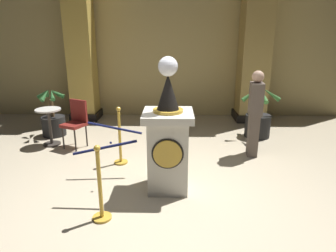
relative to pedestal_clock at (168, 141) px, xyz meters
name	(u,v)px	position (x,y,z in m)	size (l,w,h in m)	color
ground_plane	(162,187)	(-0.09, 0.03, -0.76)	(10.09, 10.09, 0.00)	beige
back_wall	(168,40)	(-0.09, 4.31, 1.30)	(10.09, 0.16, 4.12)	tan
pedestal_clock	(168,141)	(0.00, 0.00, 0.00)	(0.70, 0.70, 1.94)	beige
stanchion_near	(120,144)	(-0.86, 0.89, -0.40)	(0.24, 0.24, 1.03)	gold
stanchion_far	(100,194)	(-0.81, -0.80, -0.42)	(0.24, 0.24, 0.99)	gold
velvet_rope	(110,137)	(-0.84, 0.05, 0.03)	(0.88, 0.91, 0.22)	#141947
column_left	(81,44)	(-2.31, 3.82, 1.21)	(0.75, 0.75, 3.95)	black
column_right	(255,44)	(2.12, 3.82, 1.21)	(0.85, 0.85, 3.95)	black
potted_palm_left	(53,121)	(-2.64, 2.39, -0.43)	(0.64, 0.61, 1.11)	black
potted_palm_right	(258,122)	(1.95, 2.39, -0.43)	(0.86, 0.87, 1.15)	black
bystander_guest	(255,112)	(1.57, 1.32, 0.09)	(0.26, 0.38, 1.60)	brown
cafe_table	(49,122)	(-2.46, 1.79, -0.27)	(0.50, 0.50, 0.77)	#332D28
cafe_chair_red	(76,119)	(-1.88, 1.70, -0.18)	(0.53, 0.53, 0.96)	black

